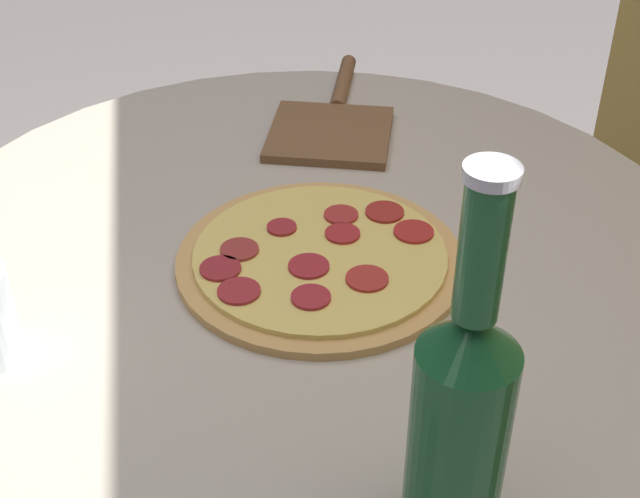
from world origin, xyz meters
TOP-DOWN VIEW (x-y plane):
  - table at (0.00, 0.00)m, footprint 0.90×0.90m
  - pizza at (0.05, 0.01)m, footprint 0.31×0.31m
  - beer_bottle at (0.40, 0.04)m, footprint 0.07×0.07m
  - pizza_paddle at (-0.26, 0.08)m, footprint 0.33×0.20m

SIDE VIEW (x-z plane):
  - table at x=0.00m, z-range 0.21..0.96m
  - pizza_paddle at x=-0.26m, z-range 0.75..0.77m
  - pizza at x=0.05m, z-range 0.75..0.77m
  - beer_bottle at x=0.40m, z-range 0.71..1.03m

